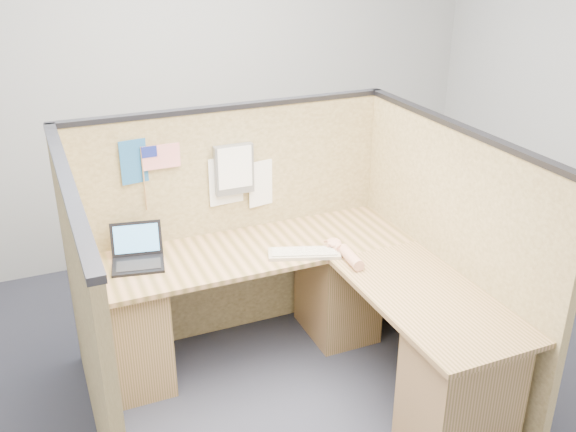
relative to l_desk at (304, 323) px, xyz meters
name	(u,v)px	position (x,y,z in m)	size (l,w,h in m)	color
floor	(295,417)	(-0.18, -0.29, -0.39)	(5.00, 5.00, 0.00)	#20202D
wall_back	(177,84)	(-0.18, 1.96, 1.01)	(5.00, 5.00, 0.00)	#A2A5A7
cubicle_partitions	(265,261)	(-0.18, 0.14, 0.38)	(2.06, 1.83, 1.53)	brown
l_desk	(304,323)	(0.00, 0.00, 0.00)	(1.95, 1.75, 0.73)	brown
laptop	(136,254)	(-0.84, 0.49, 0.39)	(0.32, 0.33, 0.21)	black
keyboard	(304,253)	(0.08, 0.19, 0.35)	(0.44, 0.28, 0.03)	gray
mouse	(334,246)	(0.27, 0.19, 0.36)	(0.10, 0.06, 0.04)	silver
hand_forearm	(345,253)	(0.28, 0.06, 0.37)	(0.10, 0.36, 0.07)	tan
blue_poster	(137,161)	(-0.75, 0.68, 0.87)	(0.19, 0.00, 0.26)	#1E548B
american_flag	(157,160)	(-0.64, 0.67, 0.87)	(0.23, 0.01, 0.39)	olive
file_holder	(234,169)	(-0.18, 0.66, 0.75)	(0.24, 0.05, 0.31)	slate
paper_left	(228,180)	(-0.21, 0.68, 0.67)	(0.24, 0.00, 0.30)	white
paper_right	(265,183)	(0.03, 0.68, 0.62)	(0.23, 0.00, 0.30)	white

